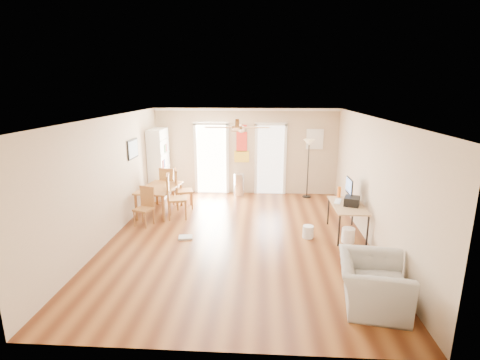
# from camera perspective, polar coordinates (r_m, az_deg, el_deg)

# --- Properties ---
(floor) EXTENTS (7.00, 7.00, 0.00)m
(floor) POSITION_cam_1_polar(r_m,az_deg,el_deg) (7.90, -0.27, -9.19)
(floor) COLOR brown
(floor) RESTS_ON ground
(ceiling) EXTENTS (5.50, 7.00, 0.00)m
(ceiling) POSITION_cam_1_polar(r_m,az_deg,el_deg) (7.27, -0.29, 9.96)
(ceiling) COLOR silver
(ceiling) RESTS_ON floor
(wall_back) EXTENTS (5.50, 0.04, 2.60)m
(wall_back) POSITION_cam_1_polar(r_m,az_deg,el_deg) (10.90, 0.94, 4.55)
(wall_back) COLOR beige
(wall_back) RESTS_ON floor
(wall_front) EXTENTS (5.50, 0.04, 2.60)m
(wall_front) POSITION_cam_1_polar(r_m,az_deg,el_deg) (4.19, -3.51, -11.98)
(wall_front) COLOR beige
(wall_front) RESTS_ON floor
(wall_left) EXTENTS (0.04, 7.00, 2.60)m
(wall_left) POSITION_cam_1_polar(r_m,az_deg,el_deg) (8.13, -20.00, 0.27)
(wall_left) COLOR beige
(wall_left) RESTS_ON floor
(wall_right) EXTENTS (0.04, 7.00, 2.60)m
(wall_right) POSITION_cam_1_polar(r_m,az_deg,el_deg) (7.80, 20.31, -0.33)
(wall_right) COLOR beige
(wall_right) RESTS_ON floor
(crown_molding) EXTENTS (5.50, 7.00, 0.08)m
(crown_molding) POSITION_cam_1_polar(r_m,az_deg,el_deg) (7.27, -0.29, 9.64)
(crown_molding) COLOR white
(crown_molding) RESTS_ON wall_back
(kitchen_doorway) EXTENTS (0.90, 0.10, 2.10)m
(kitchen_doorway) POSITION_cam_1_polar(r_m,az_deg,el_deg) (11.03, -4.54, 3.30)
(kitchen_doorway) COLOR white
(kitchen_doorway) RESTS_ON wall_back
(bathroom_doorway) EXTENTS (0.80, 0.10, 2.10)m
(bathroom_doorway) POSITION_cam_1_polar(r_m,az_deg,el_deg) (10.92, 4.87, 3.18)
(bathroom_doorway) COLOR white
(bathroom_doorway) RESTS_ON wall_back
(wall_decal) EXTENTS (0.46, 0.03, 1.10)m
(wall_decal) POSITION_cam_1_polar(r_m,az_deg,el_deg) (10.84, 0.27, 5.84)
(wall_decal) COLOR red
(wall_decal) RESTS_ON wall_back
(ac_grille) EXTENTS (0.50, 0.04, 0.60)m
(ac_grille) POSITION_cam_1_polar(r_m,az_deg,el_deg) (10.91, 11.83, 6.38)
(ac_grille) COLOR white
(ac_grille) RESTS_ON wall_back
(framed_poster) EXTENTS (0.04, 0.66, 0.48)m
(framed_poster) POSITION_cam_1_polar(r_m,az_deg,el_deg) (9.32, -16.71, 4.75)
(framed_poster) COLOR black
(framed_poster) RESTS_ON wall_left
(ceiling_fan) EXTENTS (1.24, 1.24, 0.20)m
(ceiling_fan) POSITION_cam_1_polar(r_m,az_deg,el_deg) (6.98, -0.46, 8.37)
(ceiling_fan) COLOR #593819
(ceiling_fan) RESTS_ON ceiling
(bookshelf) EXTENTS (0.45, 0.94, 2.04)m
(bookshelf) POSITION_cam_1_polar(r_m,az_deg,el_deg) (10.76, -12.81, 2.54)
(bookshelf) COLOR white
(bookshelf) RESTS_ON floor
(dining_table) EXTENTS (0.99, 1.48, 0.69)m
(dining_table) POSITION_cam_1_polar(r_m,az_deg,el_deg) (9.57, -12.63, -3.09)
(dining_table) COLOR #A26734
(dining_table) RESTS_ON floor
(dining_chair_right_a) EXTENTS (0.55, 0.55, 1.07)m
(dining_chair_right_a) POSITION_cam_1_polar(r_m,az_deg,el_deg) (9.77, -8.91, -1.37)
(dining_chair_right_a) COLOR #985831
(dining_chair_right_a) RESTS_ON floor
(dining_chair_right_b) EXTENTS (0.54, 0.54, 1.12)m
(dining_chair_right_b) POSITION_cam_1_polar(r_m,az_deg,el_deg) (9.02, -9.98, -2.61)
(dining_chair_right_b) COLOR #9A6231
(dining_chair_right_b) RESTS_ON floor
(dining_chair_near) EXTENTS (0.48, 0.48, 0.92)m
(dining_chair_near) POSITION_cam_1_polar(r_m,az_deg,el_deg) (8.73, -15.14, -4.18)
(dining_chair_near) COLOR #A86D36
(dining_chair_near) RESTS_ON floor
(dining_chair_far) EXTENTS (0.49, 0.49, 1.03)m
(dining_chair_far) POSITION_cam_1_polar(r_m,az_deg,el_deg) (10.30, -11.10, -0.79)
(dining_chair_far) COLOR #A57135
(dining_chair_far) RESTS_ON floor
(trash_can) EXTENTS (0.35, 0.35, 0.69)m
(trash_can) POSITION_cam_1_polar(r_m,az_deg,el_deg) (10.80, -0.17, -0.74)
(trash_can) COLOR silver
(trash_can) RESTS_ON floor
(torchiere_lamp) EXTENTS (0.36, 0.36, 1.74)m
(torchiere_lamp) POSITION_cam_1_polar(r_m,az_deg,el_deg) (10.72, 10.77, 1.77)
(torchiere_lamp) COLOR black
(torchiere_lamp) RESTS_ON floor
(computer_desk) EXTENTS (0.65, 1.31, 0.70)m
(computer_desk) POSITION_cam_1_polar(r_m,az_deg,el_deg) (8.28, 16.61, -6.10)
(computer_desk) COLOR tan
(computer_desk) RESTS_ON floor
(imac) EXTENTS (0.12, 0.55, 0.50)m
(imac) POSITION_cam_1_polar(r_m,az_deg,el_deg) (8.46, 16.99, -1.41)
(imac) COLOR black
(imac) RESTS_ON computer_desk
(keyboard) EXTENTS (0.24, 0.43, 0.02)m
(keyboard) POSITION_cam_1_polar(r_m,az_deg,el_deg) (8.33, 15.29, -3.29)
(keyboard) COLOR silver
(keyboard) RESTS_ON computer_desk
(printer) EXTENTS (0.41, 0.44, 0.19)m
(printer) POSITION_cam_1_polar(r_m,az_deg,el_deg) (8.13, 17.40, -3.24)
(printer) COLOR black
(printer) RESTS_ON computer_desk
(orange_bottle) EXTENTS (0.10, 0.10, 0.25)m
(orange_bottle) POSITION_cam_1_polar(r_m,az_deg,el_deg) (8.65, 15.52, -1.83)
(orange_bottle) COLOR orange
(orange_bottle) RESTS_ON computer_desk
(wastebasket_a) EXTENTS (0.30, 0.30, 0.27)m
(wastebasket_a) POSITION_cam_1_polar(r_m,az_deg,el_deg) (8.00, 10.79, -8.11)
(wastebasket_a) COLOR silver
(wastebasket_a) RESTS_ON floor
(wastebasket_b) EXTENTS (0.33, 0.33, 0.31)m
(wastebasket_b) POSITION_cam_1_polar(r_m,az_deg,el_deg) (7.97, 16.85, -8.41)
(wastebasket_b) COLOR white
(wastebasket_b) RESTS_ON floor
(floor_cloth) EXTENTS (0.33, 0.28, 0.04)m
(floor_cloth) POSITION_cam_1_polar(r_m,az_deg,el_deg) (7.96, -8.66, -9.02)
(floor_cloth) COLOR #A6A6A1
(floor_cloth) RESTS_ON floor
(armchair) EXTENTS (1.14, 1.25, 0.72)m
(armchair) POSITION_cam_1_polar(r_m,az_deg,el_deg) (5.85, 20.37, -15.21)
(armchair) COLOR #A6A5A0
(armchair) RESTS_ON floor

